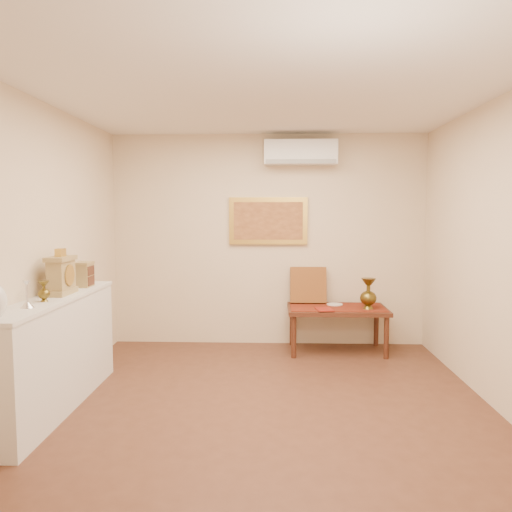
{
  "coord_description": "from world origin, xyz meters",
  "views": [
    {
      "loc": [
        0.08,
        -4.17,
        1.71
      ],
      "look_at": [
        -0.12,
        1.15,
        1.24
      ],
      "focal_mm": 35.0,
      "sensor_mm": 36.0,
      "label": 1
    }
  ],
  "objects_px": {
    "wooden_chest": "(83,274)",
    "mantel_clock": "(61,275)",
    "brass_urn_tall": "(368,290)",
    "display_ledge": "(55,353)",
    "low_table": "(337,313)"
  },
  "relations": [
    {
      "from": "display_ledge",
      "to": "mantel_clock",
      "type": "relative_size",
      "value": 4.93
    },
    {
      "from": "brass_urn_tall",
      "to": "wooden_chest",
      "type": "distance_m",
      "value": 3.23
    },
    {
      "from": "mantel_clock",
      "to": "low_table",
      "type": "distance_m",
      "value": 3.24
    },
    {
      "from": "display_ledge",
      "to": "mantel_clock",
      "type": "distance_m",
      "value": 0.68
    },
    {
      "from": "wooden_chest",
      "to": "low_table",
      "type": "distance_m",
      "value": 2.99
    },
    {
      "from": "mantel_clock",
      "to": "wooden_chest",
      "type": "bearing_deg",
      "value": 87.92
    },
    {
      "from": "display_ledge",
      "to": "low_table",
      "type": "distance_m",
      "value": 3.27
    },
    {
      "from": "wooden_chest",
      "to": "low_table",
      "type": "relative_size",
      "value": 0.2
    },
    {
      "from": "brass_urn_tall",
      "to": "low_table",
      "type": "xyz_separation_m",
      "value": [
        -0.36,
        0.1,
        -0.3
      ]
    },
    {
      "from": "mantel_clock",
      "to": "wooden_chest",
      "type": "xyz_separation_m",
      "value": [
        0.02,
        0.47,
        -0.05
      ]
    },
    {
      "from": "wooden_chest",
      "to": "mantel_clock",
      "type": "bearing_deg",
      "value": -92.08
    },
    {
      "from": "brass_urn_tall",
      "to": "display_ledge",
      "type": "distance_m",
      "value": 3.52
    },
    {
      "from": "brass_urn_tall",
      "to": "low_table",
      "type": "height_order",
      "value": "brass_urn_tall"
    },
    {
      "from": "mantel_clock",
      "to": "wooden_chest",
      "type": "relative_size",
      "value": 1.68
    },
    {
      "from": "mantel_clock",
      "to": "brass_urn_tall",
      "type": "bearing_deg",
      "value": 28.25
    }
  ]
}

